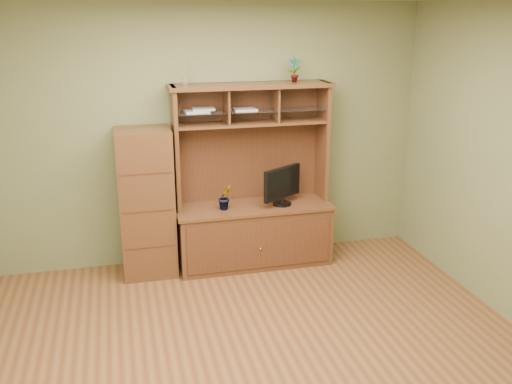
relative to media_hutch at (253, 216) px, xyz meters
name	(u,v)px	position (x,y,z in m)	size (l,w,h in m)	color
room	(259,192)	(-0.38, -1.73, 0.83)	(4.54, 4.04, 2.74)	#5B331A
media_hutch	(253,216)	(0.00, 0.00, 0.00)	(1.66, 0.61, 1.90)	#472A14
monitor	(282,185)	(0.29, -0.08, 0.34)	(0.45, 0.30, 0.40)	black
orchid_plant	(225,197)	(-0.31, -0.08, 0.26)	(0.15, 0.12, 0.26)	#2D5B1F
top_plant	(294,70)	(0.45, 0.08, 1.50)	(0.13, 0.09, 0.25)	#335C20
reed_diffuser	(185,75)	(-0.66, 0.08, 1.48)	(0.05, 0.05, 0.26)	silver
magazines	(214,110)	(-0.38, 0.08, 1.13)	(0.73, 0.20, 0.04)	#A9A8AD
side_cabinet	(146,203)	(-1.10, 0.01, 0.23)	(0.54, 0.49, 1.50)	#472A14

